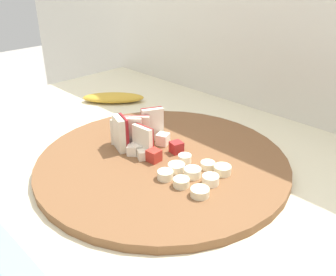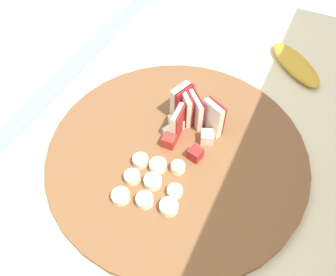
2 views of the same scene
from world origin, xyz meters
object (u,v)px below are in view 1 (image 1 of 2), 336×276
object	(u,v)px
cutting_board	(162,162)
apple_dice_pile	(154,148)
banana_peel	(113,98)
banana_slice_rows	(194,174)
apple_wedge_fan	(133,132)

from	to	relation	value
cutting_board	apple_dice_pile	bearing A→B (deg)	177.43
cutting_board	apple_dice_pile	world-z (taller)	apple_dice_pile
cutting_board	banana_peel	distance (m)	0.34
cutting_board	banana_slice_rows	xyz separation A→B (m)	(0.08, -0.01, 0.01)
apple_wedge_fan	apple_dice_pile	distance (m)	0.05
cutting_board	apple_wedge_fan	size ratio (longest dim) A/B	4.31
banana_slice_rows	banana_peel	distance (m)	0.42
apple_wedge_fan	banana_slice_rows	distance (m)	0.15
apple_wedge_fan	cutting_board	bearing A→B (deg)	5.47
banana_slice_rows	banana_peel	size ratio (longest dim) A/B	0.71
banana_slice_rows	banana_peel	bearing A→B (deg)	161.06
cutting_board	apple_wedge_fan	xyz separation A→B (m)	(-0.07, -0.01, 0.04)
apple_dice_pile	apple_wedge_fan	bearing A→B (deg)	-170.35
cutting_board	banana_slice_rows	distance (m)	0.08
apple_wedge_fan	banana_peel	size ratio (longest dim) A/B	0.66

